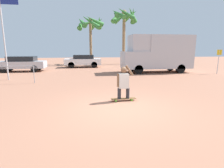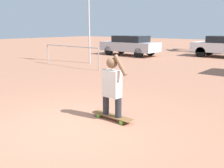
% 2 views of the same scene
% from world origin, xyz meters
% --- Properties ---
extents(ground_plane, '(80.00, 80.00, 0.00)m').
position_xyz_m(ground_plane, '(0.00, 0.00, 0.00)').
color(ground_plane, '#A36B51').
extents(skateboard, '(1.01, 0.23, 0.10)m').
position_xyz_m(skateboard, '(0.39, 0.90, 0.08)').
color(skateboard, brown).
rests_on(skateboard, ground_plane).
extents(person_skateboarder, '(0.66, 0.24, 1.35)m').
position_xyz_m(person_skateboarder, '(0.39, 0.90, 0.81)').
color(person_skateboarder, '#28282D').
rests_on(person_skateboarder, skateboard).
extents(camper_van, '(6.16, 2.17, 3.28)m').
position_xyz_m(camper_van, '(5.42, 9.35, 1.76)').
color(camper_van, black).
rests_on(camper_van, ground_plane).
extents(parked_car_white, '(4.10, 1.91, 1.44)m').
position_xyz_m(parked_car_white, '(-1.33, 14.95, 0.78)').
color(parked_car_white, black).
rests_on(parked_car_white, ground_plane).
extents(parked_car_silver, '(4.30, 1.75, 1.42)m').
position_xyz_m(parked_car_silver, '(-6.99, 11.77, 0.76)').
color(parked_car_silver, black).
rests_on(parked_car_silver, ground_plane).
extents(palm_tree_near_van, '(3.90, 3.75, 7.52)m').
position_xyz_m(palm_tree_near_van, '(4.29, 18.54, 6.24)').
color(palm_tree_near_van, '#8E704C').
rests_on(palm_tree_near_van, ground_plane).
extents(palm_tree_center_background, '(3.94, 3.98, 6.56)m').
position_xyz_m(palm_tree_center_background, '(-0.22, 19.33, 5.43)').
color(palm_tree_center_background, '#8E704C').
rests_on(palm_tree_center_background, ground_plane).
extents(flagpole, '(1.16, 0.12, 5.78)m').
position_xyz_m(flagpole, '(-6.19, 6.97, 3.45)').
color(flagpole, '#B7B7BC').
rests_on(flagpole, ground_plane).
extents(street_sign, '(0.44, 0.06, 2.03)m').
position_xyz_m(street_sign, '(10.13, 7.62, 1.33)').
color(street_sign, '#B7B7BC').
rests_on(street_sign, ground_plane).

